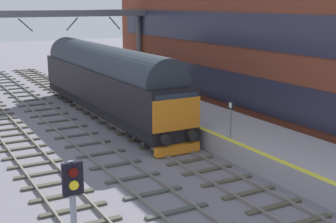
# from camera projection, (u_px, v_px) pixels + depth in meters

# --- Properties ---
(ground_plane) EXTENTS (140.00, 140.00, 0.00)m
(ground_plane) POSITION_uv_depth(u_px,v_px,m) (137.00, 133.00, 27.14)
(ground_plane) COLOR slate
(ground_plane) RESTS_ON ground
(track_main) EXTENTS (2.50, 60.00, 0.15)m
(track_main) POSITION_uv_depth(u_px,v_px,m) (137.00, 132.00, 27.13)
(track_main) COLOR slate
(track_main) RESTS_ON ground
(track_adjacent_west) EXTENTS (2.50, 60.00, 0.15)m
(track_adjacent_west) POSITION_uv_depth(u_px,v_px,m) (82.00, 139.00, 25.57)
(track_adjacent_west) COLOR slate
(track_adjacent_west) RESTS_ON ground
(track_adjacent_far_west) EXTENTS (2.50, 60.00, 0.15)m
(track_adjacent_far_west) POSITION_uv_depth(u_px,v_px,m) (22.00, 148.00, 24.05)
(track_adjacent_far_west) COLOR gray
(track_adjacent_far_west) RESTS_ON ground
(station_platform) EXTENTS (4.00, 44.00, 1.01)m
(station_platform) POSITION_uv_depth(u_px,v_px,m) (190.00, 117.00, 28.74)
(station_platform) COLOR #A09CA0
(station_platform) RESTS_ON ground
(station_building) EXTENTS (4.17, 31.26, 11.07)m
(station_building) POSITION_uv_depth(u_px,v_px,m) (244.00, 30.00, 31.39)
(station_building) COLOR brown
(station_building) RESTS_ON ground
(diesel_locomotive) EXTENTS (2.74, 18.73, 4.68)m
(diesel_locomotive) POSITION_uv_depth(u_px,v_px,m) (106.00, 79.00, 30.48)
(diesel_locomotive) COLOR black
(diesel_locomotive) RESTS_ON ground
(platform_number_sign) EXTENTS (0.10, 0.44, 1.80)m
(platform_number_sign) POSITION_uv_depth(u_px,v_px,m) (231.00, 114.00, 22.15)
(platform_number_sign) COLOR slate
(platform_number_sign) RESTS_ON station_platform
(waiting_passenger) EXTENTS (0.37, 0.51, 1.64)m
(waiting_passenger) POSITION_uv_depth(u_px,v_px,m) (140.00, 84.00, 31.73)
(waiting_passenger) COLOR #272A3B
(waiting_passenger) RESTS_ON station_platform
(overhead_footbridge) EXTENTS (15.80, 2.00, 6.77)m
(overhead_footbridge) POSITION_uv_depth(u_px,v_px,m) (49.00, 18.00, 36.35)
(overhead_footbridge) COLOR slate
(overhead_footbridge) RESTS_ON ground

